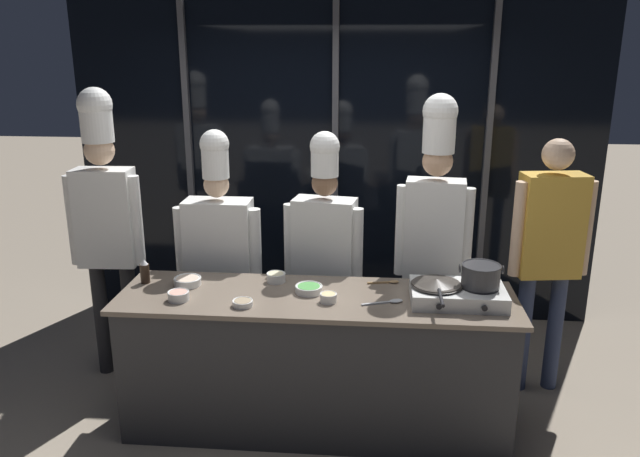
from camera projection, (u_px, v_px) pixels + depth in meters
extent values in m
plane|color=gray|center=(317.00, 423.00, 4.02)|extent=(24.00, 24.00, 0.00)
cube|color=black|center=(335.00, 166.00, 5.30)|extent=(4.42, 0.04, 2.70)
cube|color=#47474C|center=(190.00, 164.00, 5.36)|extent=(0.05, 0.05, 2.70)
cube|color=#47474C|center=(335.00, 167.00, 5.25)|extent=(0.05, 0.05, 2.70)
cube|color=#47474C|center=(486.00, 169.00, 5.15)|extent=(0.05, 0.05, 2.70)
cube|color=#2D2D30|center=(317.00, 364.00, 3.90)|extent=(2.34, 0.64, 0.86)
cube|color=#756656|center=(316.00, 298.00, 3.77)|extent=(2.41, 0.68, 0.03)
cube|color=silver|center=(457.00, 294.00, 3.67)|extent=(0.55, 0.37, 0.09)
cylinder|color=black|center=(436.00, 285.00, 3.67)|extent=(0.22, 0.22, 0.01)
cylinder|color=black|center=(439.00, 307.00, 3.50)|extent=(0.03, 0.01, 0.03)
cylinder|color=black|center=(480.00, 287.00, 3.65)|extent=(0.22, 0.22, 0.01)
cylinder|color=black|center=(485.00, 308.00, 3.48)|extent=(0.03, 0.01, 0.03)
cylinder|color=#38332D|center=(436.00, 284.00, 3.66)|extent=(0.29, 0.29, 0.01)
cone|color=#38332D|center=(437.00, 281.00, 3.66)|extent=(0.30, 0.30, 0.04)
cylinder|color=black|center=(441.00, 298.00, 3.41)|extent=(0.02, 0.23, 0.02)
cylinder|color=#333335|center=(481.00, 276.00, 3.63)|extent=(0.22, 0.22, 0.13)
torus|color=#333335|center=(482.00, 265.00, 3.61)|extent=(0.23, 0.23, 0.01)
torus|color=#333335|center=(460.00, 268.00, 3.62)|extent=(0.01, 0.05, 0.05)
torus|color=#333335|center=(503.00, 270.00, 3.60)|extent=(0.01, 0.05, 0.05)
cylinder|color=#332319|center=(145.00, 274.00, 3.95)|extent=(0.06, 0.06, 0.12)
cone|color=white|center=(144.00, 262.00, 3.93)|extent=(0.05, 0.05, 0.03)
cylinder|color=white|center=(309.00, 289.00, 3.81)|extent=(0.17, 0.17, 0.04)
torus|color=white|center=(309.00, 286.00, 3.80)|extent=(0.17, 0.17, 0.01)
cylinder|color=#4C9E47|center=(309.00, 288.00, 3.81)|extent=(0.14, 0.14, 0.02)
cylinder|color=white|center=(178.00, 296.00, 3.70)|extent=(0.13, 0.13, 0.05)
torus|color=white|center=(178.00, 292.00, 3.69)|extent=(0.13, 0.13, 0.01)
cylinder|color=#EAA893|center=(178.00, 294.00, 3.69)|extent=(0.10, 0.10, 0.03)
cylinder|color=white|center=(243.00, 303.00, 3.62)|extent=(0.12, 0.12, 0.03)
torus|color=white|center=(243.00, 301.00, 3.61)|extent=(0.12, 0.12, 0.01)
cylinder|color=#9E896B|center=(243.00, 302.00, 3.61)|extent=(0.10, 0.10, 0.02)
cylinder|color=white|center=(188.00, 282.00, 3.93)|extent=(0.17, 0.17, 0.04)
torus|color=white|center=(187.00, 278.00, 3.92)|extent=(0.17, 0.17, 0.01)
cylinder|color=beige|center=(188.00, 280.00, 3.92)|extent=(0.14, 0.14, 0.02)
cylinder|color=white|center=(276.00, 278.00, 3.98)|extent=(0.12, 0.12, 0.05)
torus|color=white|center=(276.00, 274.00, 3.97)|extent=(0.12, 0.12, 0.01)
cylinder|color=beige|center=(276.00, 276.00, 3.98)|extent=(0.10, 0.10, 0.03)
cylinder|color=white|center=(328.00, 298.00, 3.67)|extent=(0.10, 0.10, 0.05)
torus|color=white|center=(328.00, 294.00, 3.66)|extent=(0.10, 0.10, 0.01)
cylinder|color=#E0C689|center=(328.00, 296.00, 3.66)|extent=(0.08, 0.08, 0.03)
cube|color=#B2B5BA|center=(376.00, 303.00, 3.64)|extent=(0.17, 0.07, 0.01)
ellipsoid|color=#B2B5BA|center=(396.00, 301.00, 3.67)|extent=(0.09, 0.07, 0.02)
cube|color=olive|center=(378.00, 283.00, 3.96)|extent=(0.14, 0.04, 0.01)
ellipsoid|color=olive|center=(394.00, 282.00, 3.97)|extent=(0.07, 0.05, 0.02)
cylinder|color=#232326|center=(131.00, 319.00, 4.54)|extent=(0.10, 0.10, 0.85)
cylinder|color=#232326|center=(102.00, 318.00, 4.55)|extent=(0.10, 0.10, 0.85)
cube|color=white|center=(106.00, 218.00, 4.32)|extent=(0.41, 0.23, 0.69)
cylinder|color=white|center=(137.00, 221.00, 4.29)|extent=(0.08, 0.08, 0.63)
cylinder|color=white|center=(73.00, 220.00, 4.30)|extent=(0.08, 0.08, 0.63)
sphere|color=beige|center=(99.00, 150.00, 4.19)|extent=(0.20, 0.20, 0.20)
cylinder|color=white|center=(97.00, 124.00, 4.14)|extent=(0.21, 0.21, 0.25)
sphere|color=white|center=(95.00, 105.00, 4.10)|extent=(0.23, 0.23, 0.23)
cylinder|color=#232326|center=(240.00, 328.00, 4.53)|extent=(0.12, 0.12, 0.73)
cylinder|color=#232326|center=(206.00, 326.00, 4.55)|extent=(0.12, 0.12, 0.73)
cube|color=white|center=(219.00, 241.00, 4.35)|extent=(0.46, 0.24, 0.59)
cylinder|color=white|center=(255.00, 247.00, 4.30)|extent=(0.09, 0.09, 0.54)
cylinder|color=white|center=(182.00, 245.00, 4.35)|extent=(0.09, 0.09, 0.54)
sphere|color=beige|center=(216.00, 185.00, 4.24)|extent=(0.17, 0.17, 0.17)
cylinder|color=white|center=(215.00, 161.00, 4.19)|extent=(0.18, 0.18, 0.23)
sphere|color=white|center=(214.00, 144.00, 4.16)|extent=(0.20, 0.20, 0.20)
cylinder|color=#2D3856|center=(340.00, 331.00, 4.47)|extent=(0.11, 0.11, 0.74)
cylinder|color=#2D3856|center=(309.00, 328.00, 4.52)|extent=(0.11, 0.11, 0.74)
cube|color=white|center=(324.00, 241.00, 4.30)|extent=(0.45, 0.29, 0.60)
cylinder|color=white|center=(357.00, 248.00, 4.22)|extent=(0.08, 0.08, 0.55)
cylinder|color=white|center=(290.00, 242.00, 4.33)|extent=(0.08, 0.08, 0.55)
sphere|color=brown|center=(324.00, 183.00, 4.18)|extent=(0.18, 0.18, 0.18)
cylinder|color=white|center=(324.00, 161.00, 4.14)|extent=(0.19, 0.19, 0.20)
sphere|color=white|center=(324.00, 146.00, 4.11)|extent=(0.20, 0.20, 0.20)
cylinder|color=#232326|center=(444.00, 333.00, 4.34)|extent=(0.10, 0.10, 0.83)
cylinder|color=#232326|center=(413.00, 330.00, 4.38)|extent=(0.10, 0.10, 0.83)
cube|color=white|center=(434.00, 229.00, 4.15)|extent=(0.40, 0.24, 0.67)
cylinder|color=white|center=(467.00, 234.00, 4.08)|extent=(0.08, 0.08, 0.62)
cylinder|color=white|center=(401.00, 230.00, 4.16)|extent=(0.08, 0.08, 0.62)
sphere|color=tan|center=(438.00, 161.00, 4.02)|extent=(0.20, 0.20, 0.20)
cylinder|color=white|center=(439.00, 132.00, 3.96)|extent=(0.21, 0.21, 0.27)
sphere|color=white|center=(440.00, 111.00, 3.93)|extent=(0.22, 0.22, 0.22)
cylinder|color=#2D3856|center=(554.00, 332.00, 4.33)|extent=(0.11, 0.11, 0.85)
cylinder|color=#2D3856|center=(523.00, 332.00, 4.32)|extent=(0.11, 0.11, 0.85)
cube|color=gold|center=(550.00, 225.00, 4.11)|extent=(0.43, 0.27, 0.69)
cylinder|color=beige|center=(586.00, 228.00, 4.09)|extent=(0.08, 0.08, 0.64)
cylinder|color=beige|center=(518.00, 229.00, 4.07)|extent=(0.08, 0.08, 0.64)
sphere|color=beige|center=(558.00, 154.00, 3.97)|extent=(0.20, 0.20, 0.20)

